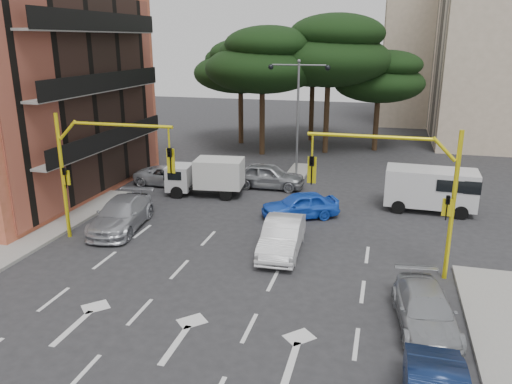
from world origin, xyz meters
TOP-DOWN VIEW (x-y plane):
  - ground at (0.00, 0.00)m, footprint 120.00×120.00m
  - median_strip at (0.00, 16.00)m, footprint 1.40×6.00m
  - apartment_beige_far at (12.95, 44.00)m, footprint 16.20×12.15m
  - pine_left_near at (-3.94, 21.96)m, footprint 9.15×9.15m
  - pine_center at (1.06, 23.96)m, footprint 9.98×9.98m
  - pine_left_far at (-6.94, 25.96)m, footprint 8.32×8.32m
  - pine_right at (5.06, 25.96)m, footprint 7.49×7.49m
  - pine_back at (-0.94, 28.96)m, footprint 9.15×9.15m
  - signal_mast_right at (6.80, 1.99)m, footprint 5.79×0.37m
  - signal_mast_left at (-6.80, 1.99)m, footprint 5.79×0.37m
  - street_lamp_center at (0.00, 16.00)m, footprint 4.16×0.36m
  - car_white_hatch at (1.76, 2.83)m, footprint 1.85×4.69m
  - car_blue_compact at (1.74, 7.52)m, footprint 4.43×3.35m
  - car_silver_wagon at (-6.68, 3.65)m, footprint 2.79×5.41m
  - car_silver_cross_a at (-7.67, 11.50)m, footprint 4.43×2.06m
  - car_silver_cross_b at (-1.24, 12.55)m, footprint 4.74×1.97m
  - car_silver_parked at (7.60, -1.97)m, footprint 2.34×4.65m
  - van_white at (8.50, 10.53)m, footprint 4.90×2.35m
  - box_truck_a at (-4.50, 10.00)m, footprint 4.89×2.49m

SIDE VIEW (x-z plane):
  - ground at x=0.00m, z-range 0.00..0.00m
  - median_strip at x=0.00m, z-range 0.00..0.15m
  - car_silver_cross_a at x=-7.67m, z-range 0.00..1.23m
  - car_silver_parked at x=7.60m, z-range 0.00..1.29m
  - car_blue_compact at x=1.74m, z-range 0.00..1.41m
  - car_silver_wagon at x=-6.68m, z-range 0.00..1.50m
  - car_white_hatch at x=1.76m, z-range 0.00..1.52m
  - car_silver_cross_b at x=-1.24m, z-range 0.00..1.60m
  - box_truck_a at x=-4.50m, z-range 0.00..2.31m
  - van_white at x=8.50m, z-range 0.00..2.41m
  - signal_mast_right at x=6.80m, z-range 0.88..6.88m
  - signal_mast_left at x=-6.80m, z-range 0.88..6.88m
  - street_lamp_center at x=0.00m, z-range 1.54..9.31m
  - pine_right at x=5.06m, z-range 2.03..10.40m
  - pine_left_far at x=-6.94m, z-range 2.26..11.56m
  - pine_left_near at x=-3.94m, z-range 2.49..12.72m
  - pine_back at x=-0.94m, z-range 2.49..12.72m
  - pine_center at x=1.06m, z-range 2.72..13.88m
  - apartment_beige_far at x=12.95m, z-range 0.00..16.70m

